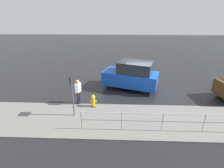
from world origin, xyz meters
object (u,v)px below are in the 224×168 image
object	(u,v)px
moving_hatchback	(132,76)
fire_hydrant	(93,101)
pedestrian	(78,90)
sign_post	(72,90)

from	to	relation	value
moving_hatchback	fire_hydrant	distance (m)	3.76
moving_hatchback	fire_hydrant	xyz separation A→B (m)	(2.44, 2.79, -0.63)
moving_hatchback	pedestrian	world-z (taller)	moving_hatchback
fire_hydrant	sign_post	bearing A→B (deg)	46.73
fire_hydrant	pedestrian	distance (m)	1.15
moving_hatchback	pedestrian	distance (m)	4.18
moving_hatchback	sign_post	size ratio (longest dim) A/B	1.77
pedestrian	sign_post	xyz separation A→B (m)	(-0.01, 1.32, 0.62)
pedestrian	moving_hatchback	bearing A→B (deg)	-143.99
fire_hydrant	moving_hatchback	bearing A→B (deg)	-131.15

